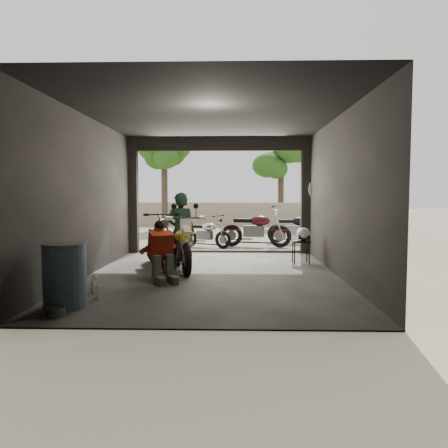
{
  "coord_description": "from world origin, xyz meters",
  "views": [
    {
      "loc": [
        0.46,
        -8.68,
        1.66
      ],
      "look_at": [
        0.21,
        0.6,
        1.01
      ],
      "focal_mm": 35.0,
      "sensor_mm": 36.0,
      "label": 1
    }
  ],
  "objects_px": {
    "outside_bike_a": "(206,231)",
    "sign_post": "(322,203)",
    "outside_bike_b": "(256,226)",
    "rider": "(181,231)",
    "oil_drum": "(65,276)",
    "left_bike": "(159,240)",
    "outside_bike_c": "(296,226)",
    "stool": "(301,244)",
    "main_bike": "(182,243)",
    "mechanic": "(163,253)",
    "helmet": "(303,234)"
  },
  "relations": [
    {
      "from": "outside_bike_b",
      "to": "stool",
      "type": "xyz_separation_m",
      "value": [
        0.92,
        -3.27,
        -0.16
      ]
    },
    {
      "from": "outside_bike_c",
      "to": "rider",
      "type": "bearing_deg",
      "value": 145.42
    },
    {
      "from": "stool",
      "to": "oil_drum",
      "type": "bearing_deg",
      "value": -134.28
    },
    {
      "from": "outside_bike_c",
      "to": "sign_post",
      "type": "relative_size",
      "value": 0.8
    },
    {
      "from": "outside_bike_a",
      "to": "sign_post",
      "type": "bearing_deg",
      "value": -89.48
    },
    {
      "from": "outside_bike_a",
      "to": "stool",
      "type": "distance_m",
      "value": 3.93
    },
    {
      "from": "outside_bike_a",
      "to": "outside_bike_b",
      "type": "distance_m",
      "value": 1.55
    },
    {
      "from": "outside_bike_c",
      "to": "oil_drum",
      "type": "relative_size",
      "value": 1.82
    },
    {
      "from": "rider",
      "to": "oil_drum",
      "type": "distance_m",
      "value": 3.48
    },
    {
      "from": "outside_bike_b",
      "to": "rider",
      "type": "xyz_separation_m",
      "value": [
        -1.81,
        -4.15,
        0.19
      ]
    },
    {
      "from": "outside_bike_a",
      "to": "mechanic",
      "type": "bearing_deg",
      "value": -158.47
    },
    {
      "from": "mechanic",
      "to": "stool",
      "type": "xyz_separation_m",
      "value": [
        2.89,
        2.28,
        -0.07
      ]
    },
    {
      "from": "mechanic",
      "to": "oil_drum",
      "type": "xyz_separation_m",
      "value": [
        -1.11,
        -1.83,
        -0.09
      ]
    },
    {
      "from": "helmet",
      "to": "left_bike",
      "type": "bearing_deg",
      "value": 176.35
    },
    {
      "from": "rider",
      "to": "helmet",
      "type": "bearing_deg",
      "value": -164.21
    },
    {
      "from": "outside_bike_b",
      "to": "stool",
      "type": "height_order",
      "value": "outside_bike_b"
    },
    {
      "from": "main_bike",
      "to": "stool",
      "type": "bearing_deg",
      "value": 5.94
    },
    {
      "from": "helmet",
      "to": "stool",
      "type": "bearing_deg",
      "value": -170.11
    },
    {
      "from": "main_bike",
      "to": "outside_bike_c",
      "type": "height_order",
      "value": "main_bike"
    },
    {
      "from": "helmet",
      "to": "sign_post",
      "type": "relative_size",
      "value": 0.16
    },
    {
      "from": "main_bike",
      "to": "outside_bike_a",
      "type": "height_order",
      "value": "main_bike"
    },
    {
      "from": "left_bike",
      "to": "outside_bike_c",
      "type": "distance_m",
      "value": 6.31
    },
    {
      "from": "stool",
      "to": "outside_bike_a",
      "type": "bearing_deg",
      "value": 128.59
    },
    {
      "from": "outside_bike_b",
      "to": "outside_bike_c",
      "type": "bearing_deg",
      "value": -39.68
    },
    {
      "from": "outside_bike_b",
      "to": "oil_drum",
      "type": "xyz_separation_m",
      "value": [
        -3.08,
        -7.37,
        -0.18
      ]
    },
    {
      "from": "outside_bike_a",
      "to": "main_bike",
      "type": "bearing_deg",
      "value": -157.09
    },
    {
      "from": "main_bike",
      "to": "stool",
      "type": "xyz_separation_m",
      "value": [
        2.69,
        1.01,
        -0.12
      ]
    },
    {
      "from": "rider",
      "to": "mechanic",
      "type": "relative_size",
      "value": 1.51
    },
    {
      "from": "outside_bike_b",
      "to": "rider",
      "type": "bearing_deg",
      "value": 166.56
    },
    {
      "from": "outside_bike_a",
      "to": "oil_drum",
      "type": "relative_size",
      "value": 1.59
    },
    {
      "from": "main_bike",
      "to": "left_bike",
      "type": "bearing_deg",
      "value": 129.45
    },
    {
      "from": "outside_bike_b",
      "to": "rider",
      "type": "distance_m",
      "value": 4.53
    },
    {
      "from": "rider",
      "to": "sign_post",
      "type": "xyz_separation_m",
      "value": [
        3.49,
        2.41,
        0.57
      ]
    },
    {
      "from": "outside_bike_a",
      "to": "sign_post",
      "type": "xyz_separation_m",
      "value": [
        3.22,
        -1.55,
        0.91
      ]
    },
    {
      "from": "oil_drum",
      "to": "left_bike",
      "type": "bearing_deg",
      "value": 78.05
    },
    {
      "from": "main_bike",
      "to": "helmet",
      "type": "bearing_deg",
      "value": 6.01
    },
    {
      "from": "oil_drum",
      "to": "sign_post",
      "type": "bearing_deg",
      "value": 49.73
    },
    {
      "from": "outside_bike_c",
      "to": "helmet",
      "type": "height_order",
      "value": "outside_bike_c"
    },
    {
      "from": "outside_bike_c",
      "to": "sign_post",
      "type": "distance_m",
      "value": 3.07
    },
    {
      "from": "outside_bike_b",
      "to": "sign_post",
      "type": "xyz_separation_m",
      "value": [
        1.68,
        -1.74,
        0.76
      ]
    },
    {
      "from": "sign_post",
      "to": "outside_bike_b",
      "type": "bearing_deg",
      "value": 113.89
    },
    {
      "from": "stool",
      "to": "outside_bike_b",
      "type": "bearing_deg",
      "value": 105.68
    },
    {
      "from": "outside_bike_a",
      "to": "mechanic",
      "type": "distance_m",
      "value": 5.37
    },
    {
      "from": "outside_bike_a",
      "to": "oil_drum",
      "type": "bearing_deg",
      "value": -165.99
    },
    {
      "from": "mechanic",
      "to": "left_bike",
      "type": "bearing_deg",
      "value": 74.76
    },
    {
      "from": "outside_bike_c",
      "to": "stool",
      "type": "xyz_separation_m",
      "value": [
        -0.51,
        -4.47,
        -0.09
      ]
    },
    {
      "from": "outside_bike_b",
      "to": "sign_post",
      "type": "height_order",
      "value": "sign_post"
    },
    {
      "from": "left_bike",
      "to": "outside_bike_b",
      "type": "xyz_separation_m",
      "value": [
        2.34,
        3.86,
        0.03
      ]
    },
    {
      "from": "rider",
      "to": "mechanic",
      "type": "bearing_deg",
      "value": 81.21
    },
    {
      "from": "outside_bike_a",
      "to": "stool",
      "type": "relative_size",
      "value": 2.68
    }
  ]
}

